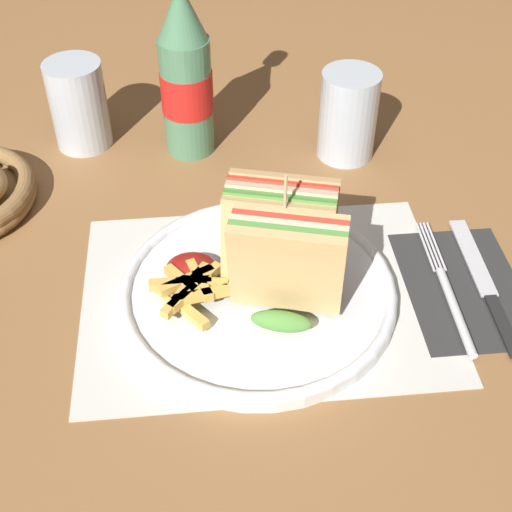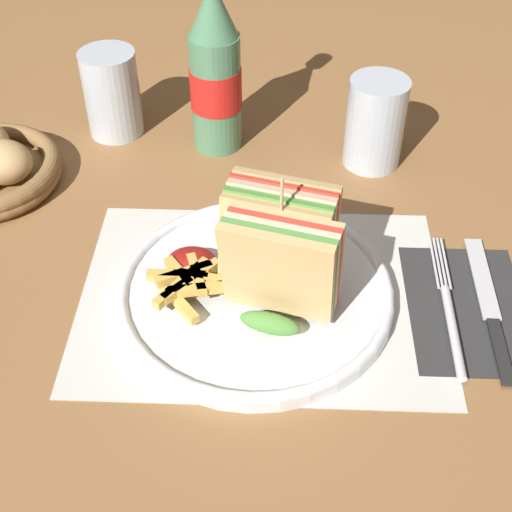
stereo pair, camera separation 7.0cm
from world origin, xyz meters
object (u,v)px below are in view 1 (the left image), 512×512
(club_sandwich, at_px, (283,250))
(coke_bottle_near, at_px, (186,75))
(glass_near, at_px, (348,120))
(plate_main, at_px, (258,292))
(fork, at_px, (450,297))
(glass_far, at_px, (79,105))
(knife, at_px, (485,284))

(club_sandwich, xyz_separation_m, coke_bottle_near, (-0.08, 0.28, 0.03))
(club_sandwich, height_order, glass_near, club_sandwich)
(plate_main, relative_size, club_sandwich, 1.98)
(club_sandwich, relative_size, fork, 0.73)
(club_sandwich, relative_size, glass_far, 1.25)
(fork, distance_m, coke_bottle_near, 0.40)
(coke_bottle_near, bearing_deg, knife, -44.39)
(club_sandwich, distance_m, knife, 0.22)
(glass_near, bearing_deg, plate_main, -118.90)
(club_sandwich, bearing_deg, glass_near, 65.96)
(glass_near, height_order, glass_far, same)
(fork, distance_m, glass_far, 0.50)
(knife, xyz_separation_m, coke_bottle_near, (-0.29, 0.28, 0.10))
(glass_far, bearing_deg, club_sandwich, -54.73)
(fork, bearing_deg, glass_far, 140.92)
(plate_main, xyz_separation_m, knife, (0.23, -0.01, -0.00))
(fork, bearing_deg, club_sandwich, 175.13)
(plate_main, distance_m, glass_near, 0.28)
(plate_main, bearing_deg, glass_near, 61.10)
(coke_bottle_near, bearing_deg, club_sandwich, -73.83)
(knife, height_order, coke_bottle_near, coke_bottle_near)
(glass_near, bearing_deg, fork, -78.42)
(fork, xyz_separation_m, coke_bottle_near, (-0.25, 0.30, 0.09))
(plate_main, distance_m, knife, 0.23)
(fork, xyz_separation_m, knife, (0.04, 0.02, -0.00))
(fork, height_order, knife, fork)
(coke_bottle_near, height_order, glass_far, coke_bottle_near)
(coke_bottle_near, relative_size, glass_near, 2.14)
(club_sandwich, xyz_separation_m, glass_near, (0.11, 0.25, -0.02))
(glass_far, bearing_deg, coke_bottle_near, -10.49)
(knife, relative_size, glass_near, 1.76)
(coke_bottle_near, relative_size, glass_far, 2.14)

